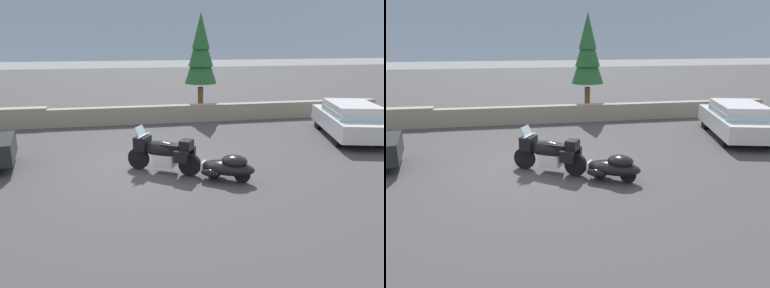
% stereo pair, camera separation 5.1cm
% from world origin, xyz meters
% --- Properties ---
extents(ground_plane, '(80.00, 80.00, 0.00)m').
position_xyz_m(ground_plane, '(0.00, 0.00, 0.00)').
color(ground_plane, '#38383A').
extents(stone_guard_wall, '(24.00, 0.59, 0.89)m').
position_xyz_m(stone_guard_wall, '(-0.89, 6.36, 0.42)').
color(stone_guard_wall, gray).
rests_on(stone_guard_wall, ground).
extents(distant_ridgeline, '(240.00, 80.00, 16.00)m').
position_xyz_m(distant_ridgeline, '(0.00, 96.35, 8.00)').
color(distant_ridgeline, '#8C9EB7').
rests_on(distant_ridgeline, ground).
extents(touring_motorcycle, '(2.04, 1.45, 1.33)m').
position_xyz_m(touring_motorcycle, '(0.34, -0.37, 0.62)').
color(touring_motorcycle, black).
rests_on(touring_motorcycle, ground).
extents(car_shaped_trailer, '(2.06, 1.47, 0.76)m').
position_xyz_m(car_shaped_trailer, '(2.01, -1.40, 0.41)').
color(car_shaped_trailer, black).
rests_on(car_shaped_trailer, ground).
extents(sedan_at_right_edge, '(2.93, 4.82, 1.41)m').
position_xyz_m(sedan_at_right_edge, '(8.00, 2.21, 0.77)').
color(sedan_at_right_edge, black).
rests_on(sedan_at_right_edge, ground).
extents(pine_tree_tall, '(1.60, 1.60, 5.02)m').
position_xyz_m(pine_tree_tall, '(3.18, 7.64, 3.14)').
color(pine_tree_tall, brown).
rests_on(pine_tree_tall, ground).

